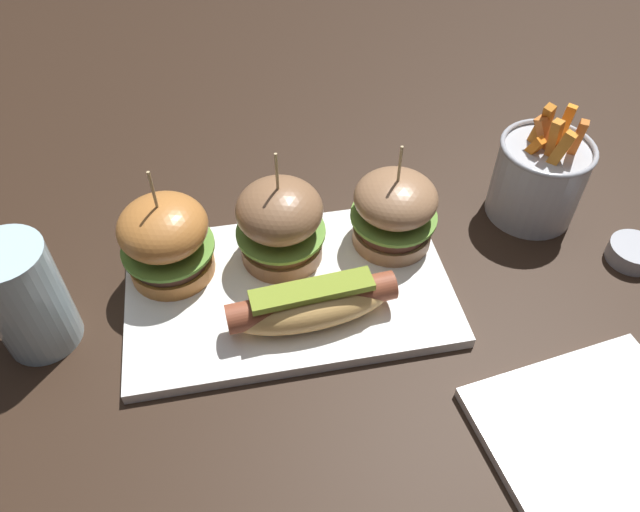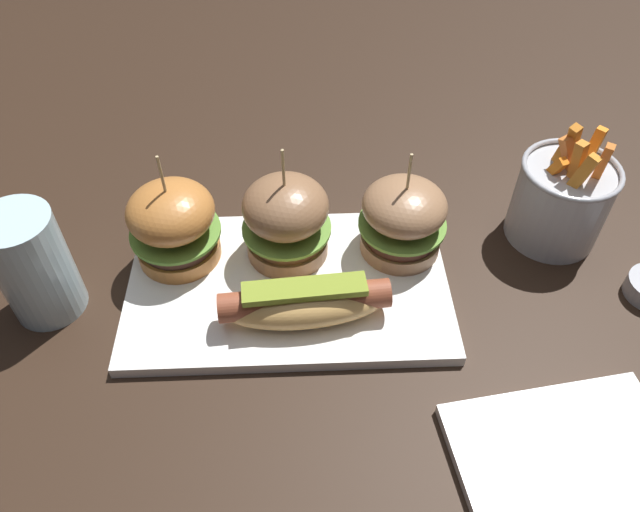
{
  "view_description": "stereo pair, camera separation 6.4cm",
  "coord_description": "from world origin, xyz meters",
  "px_view_note": "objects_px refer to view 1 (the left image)",
  "views": [
    {
      "loc": [
        -0.05,
        -0.43,
        0.52
      ],
      "look_at": [
        0.04,
        0.0,
        0.05
      ],
      "focal_mm": 33.85,
      "sensor_mm": 36.0,
      "label": 1
    },
    {
      "loc": [
        0.02,
        -0.44,
        0.52
      ],
      "look_at": [
        0.04,
        0.0,
        0.05
      ],
      "focal_mm": 33.85,
      "sensor_mm": 36.0,
      "label": 2
    }
  ],
  "objects_px": {
    "water_glass": "(25,298)",
    "hot_dog": "(312,304)",
    "platter_main": "(289,289)",
    "side_plate": "(608,454)",
    "sauce_ramekin": "(633,252)",
    "slider_right": "(394,211)",
    "slider_left": "(166,239)",
    "slider_center": "(283,222)",
    "fries_bucket": "(539,177)"
  },
  "relations": [
    {
      "from": "platter_main",
      "to": "hot_dog",
      "type": "relative_size",
      "value": 1.99
    },
    {
      "from": "fries_bucket",
      "to": "water_glass",
      "type": "relative_size",
      "value": 1.17
    },
    {
      "from": "platter_main",
      "to": "sauce_ramekin",
      "type": "relative_size",
      "value": 6.14
    },
    {
      "from": "water_glass",
      "to": "hot_dog",
      "type": "bearing_deg",
      "value": -8.07
    },
    {
      "from": "platter_main",
      "to": "slider_center",
      "type": "bearing_deg",
      "value": 85.73
    },
    {
      "from": "platter_main",
      "to": "slider_center",
      "type": "distance_m",
      "value": 0.07
    },
    {
      "from": "sauce_ramekin",
      "to": "slider_center",
      "type": "bearing_deg",
      "value": 169.97
    },
    {
      "from": "side_plate",
      "to": "water_glass",
      "type": "relative_size",
      "value": 1.57
    },
    {
      "from": "side_plate",
      "to": "hot_dog",
      "type": "bearing_deg",
      "value": 140.59
    },
    {
      "from": "slider_left",
      "to": "slider_center",
      "type": "xyz_separation_m",
      "value": [
        0.13,
        0.0,
        0.0
      ]
    },
    {
      "from": "slider_center",
      "to": "sauce_ramekin",
      "type": "xyz_separation_m",
      "value": [
        0.4,
        -0.07,
        -0.05
      ]
    },
    {
      "from": "platter_main",
      "to": "slider_right",
      "type": "height_order",
      "value": "slider_right"
    },
    {
      "from": "sauce_ramekin",
      "to": "water_glass",
      "type": "xyz_separation_m",
      "value": [
        -0.66,
        0.01,
        0.05
      ]
    },
    {
      "from": "hot_dog",
      "to": "slider_center",
      "type": "bearing_deg",
      "value": 98.37
    },
    {
      "from": "platter_main",
      "to": "sauce_ramekin",
      "type": "bearing_deg",
      "value": -3.28
    },
    {
      "from": "sauce_ramekin",
      "to": "water_glass",
      "type": "height_order",
      "value": "water_glass"
    },
    {
      "from": "platter_main",
      "to": "side_plate",
      "type": "xyz_separation_m",
      "value": [
        0.25,
        -0.24,
        -0.0
      ]
    },
    {
      "from": "fries_bucket",
      "to": "sauce_ramekin",
      "type": "bearing_deg",
      "value": -50.32
    },
    {
      "from": "hot_dog",
      "to": "sauce_ramekin",
      "type": "xyz_separation_m",
      "value": [
        0.39,
        0.03,
        -0.03
      ]
    },
    {
      "from": "slider_center",
      "to": "water_glass",
      "type": "height_order",
      "value": "slider_center"
    },
    {
      "from": "hot_dog",
      "to": "slider_right",
      "type": "height_order",
      "value": "slider_right"
    },
    {
      "from": "slider_left",
      "to": "side_plate",
      "type": "bearing_deg",
      "value": -37.55
    },
    {
      "from": "slider_center",
      "to": "platter_main",
      "type": "bearing_deg",
      "value": -94.27
    },
    {
      "from": "platter_main",
      "to": "slider_right",
      "type": "bearing_deg",
      "value": 20.24
    },
    {
      "from": "fries_bucket",
      "to": "slider_right",
      "type": "bearing_deg",
      "value": -170.99
    },
    {
      "from": "sauce_ramekin",
      "to": "side_plate",
      "type": "relative_size",
      "value": 0.29
    },
    {
      "from": "platter_main",
      "to": "sauce_ramekin",
      "type": "xyz_separation_m",
      "value": [
        0.4,
        -0.02,
        0.0
      ]
    },
    {
      "from": "side_plate",
      "to": "water_glass",
      "type": "distance_m",
      "value": 0.56
    },
    {
      "from": "platter_main",
      "to": "water_glass",
      "type": "xyz_separation_m",
      "value": [
        -0.26,
        -0.01,
        0.06
      ]
    },
    {
      "from": "slider_right",
      "to": "slider_center",
      "type": "bearing_deg",
      "value": -179.83
    },
    {
      "from": "sauce_ramekin",
      "to": "side_plate",
      "type": "distance_m",
      "value": 0.27
    },
    {
      "from": "fries_bucket",
      "to": "sauce_ramekin",
      "type": "height_order",
      "value": "fries_bucket"
    },
    {
      "from": "slider_right",
      "to": "fries_bucket",
      "type": "distance_m",
      "value": 0.19
    },
    {
      "from": "fries_bucket",
      "to": "platter_main",
      "type": "bearing_deg",
      "value": -166.28
    },
    {
      "from": "hot_dog",
      "to": "side_plate",
      "type": "distance_m",
      "value": 0.31
    },
    {
      "from": "hot_dog",
      "to": "slider_left",
      "type": "bearing_deg",
      "value": 145.76
    },
    {
      "from": "fries_bucket",
      "to": "side_plate",
      "type": "relative_size",
      "value": 0.75
    },
    {
      "from": "slider_right",
      "to": "water_glass",
      "type": "height_order",
      "value": "slider_right"
    },
    {
      "from": "slider_right",
      "to": "fries_bucket",
      "type": "xyz_separation_m",
      "value": [
        0.19,
        0.03,
        -0.01
      ]
    },
    {
      "from": "slider_center",
      "to": "sauce_ramekin",
      "type": "height_order",
      "value": "slider_center"
    },
    {
      "from": "side_plate",
      "to": "water_glass",
      "type": "xyz_separation_m",
      "value": [
        -0.51,
        0.23,
        0.06
      ]
    },
    {
      "from": "slider_center",
      "to": "water_glass",
      "type": "distance_m",
      "value": 0.27
    },
    {
      "from": "slider_center",
      "to": "water_glass",
      "type": "bearing_deg",
      "value": -167.6
    },
    {
      "from": "fries_bucket",
      "to": "sauce_ramekin",
      "type": "relative_size",
      "value": 2.6
    },
    {
      "from": "fries_bucket",
      "to": "sauce_ramekin",
      "type": "distance_m",
      "value": 0.14
    },
    {
      "from": "platter_main",
      "to": "slider_right",
      "type": "relative_size",
      "value": 2.63
    },
    {
      "from": "slider_left",
      "to": "water_glass",
      "type": "distance_m",
      "value": 0.15
    },
    {
      "from": "slider_right",
      "to": "sauce_ramekin",
      "type": "relative_size",
      "value": 2.34
    },
    {
      "from": "platter_main",
      "to": "slider_center",
      "type": "xyz_separation_m",
      "value": [
        0.0,
        0.05,
        0.06
      ]
    },
    {
      "from": "platter_main",
      "to": "slider_left",
      "type": "relative_size",
      "value": 2.51
    }
  ]
}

